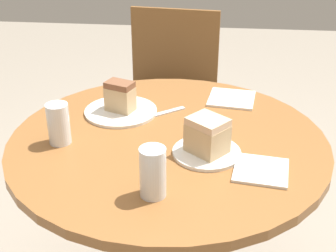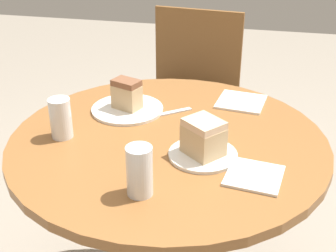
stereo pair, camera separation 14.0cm
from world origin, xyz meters
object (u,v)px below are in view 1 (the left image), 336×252
object	(u,v)px
glass_lemonade	(153,175)
glass_water	(59,125)
cake_slice_far	(207,135)
cake_slice_near	(120,96)
plate_near	(121,111)
plate_far	(207,152)
chair	(169,99)

from	to	relation	value
glass_lemonade	glass_water	distance (m)	0.39
cake_slice_far	glass_water	bearing A→B (deg)	176.97
cake_slice_near	glass_lemonade	size ratio (longest dim) A/B	0.81
plate_near	plate_far	world-z (taller)	same
plate_near	cake_slice_far	xyz separation A→B (m)	(0.30, -0.24, 0.06)
plate_near	plate_far	size ratio (longest dim) A/B	1.24
plate_near	glass_water	xyz separation A→B (m)	(-0.14, -0.22, 0.05)
cake_slice_near	glass_lemonade	distance (m)	0.48
chair	cake_slice_near	bearing A→B (deg)	-90.74
cake_slice_near	glass_lemonade	world-z (taller)	glass_lemonade
plate_far	glass_lemonade	xyz separation A→B (m)	(-0.13, -0.21, 0.05)
cake_slice_far	plate_far	bearing A→B (deg)	180.00
glass_lemonade	chair	bearing A→B (deg)	94.02
chair	cake_slice_far	world-z (taller)	chair
cake_slice_near	glass_water	distance (m)	0.26
plate_far	cake_slice_near	size ratio (longest dim) A/B	1.85
plate_near	cake_slice_far	size ratio (longest dim) A/B	1.80
plate_near	cake_slice_far	distance (m)	0.39
glass_water	plate_near	bearing A→B (deg)	57.48
plate_near	cake_slice_far	world-z (taller)	cake_slice_far
cake_slice_near	glass_water	world-z (taller)	glass_water
plate_near	cake_slice_near	distance (m)	0.06
plate_near	cake_slice_near	size ratio (longest dim) A/B	2.29
cake_slice_far	glass_lemonade	world-z (taller)	glass_lemonade
chair	cake_slice_far	bearing A→B (deg)	-71.85
glass_lemonade	plate_near	bearing A→B (deg)	110.60
plate_near	glass_water	bearing A→B (deg)	-122.52
plate_near	cake_slice_near	bearing A→B (deg)	0.00
cake_slice_near	cake_slice_far	distance (m)	0.38
cake_slice_far	cake_slice_near	bearing A→B (deg)	140.72
plate_far	glass_water	distance (m)	0.44
plate_near	cake_slice_near	xyz separation A→B (m)	(0.00, 0.00, 0.06)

